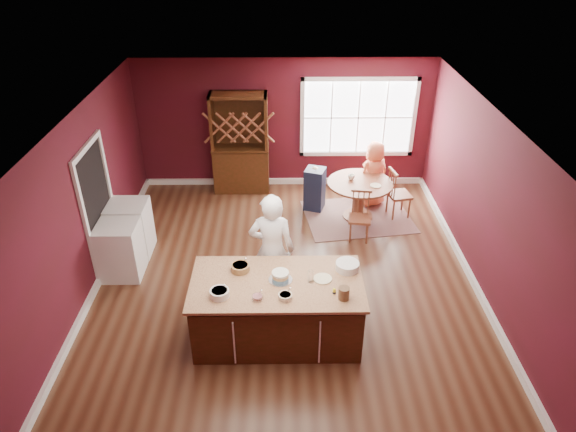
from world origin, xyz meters
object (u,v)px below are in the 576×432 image
object	(u,v)px
layer_cake	(280,276)
seated_woman	(374,174)
high_chair	(315,188)
toddler	(319,171)
dining_table	(359,192)
chair_east	(400,193)
dryer	(130,228)
kitchen_island	(277,310)
hutch	(240,144)
baker	(272,250)
chair_south	(360,217)
chair_north	(368,177)
washer	(120,250)

from	to	relation	value
layer_cake	seated_woman	distance (m)	4.12
high_chair	toddler	distance (m)	0.37
dining_table	chair_east	world-z (taller)	chair_east
chair_east	dryer	size ratio (longest dim) A/B	1.06
dryer	toddler	bearing A→B (deg)	24.07
layer_cake	seated_woman	bearing A→B (deg)	63.56
dining_table	toddler	size ratio (longest dim) A/B	4.72
seated_woman	kitchen_island	bearing A→B (deg)	36.80
layer_cake	toddler	world-z (taller)	layer_cake
high_chair	hutch	xyz separation A→B (m)	(-1.49, 0.83, 0.59)
seated_woman	hutch	xyz separation A→B (m)	(-2.65, 0.66, 0.38)
chair_east	hutch	world-z (taller)	hutch
toddler	dryer	world-z (taller)	same
baker	chair_south	xyz separation A→B (m)	(1.52, 1.68, -0.45)
chair_north	washer	xyz separation A→B (m)	(-4.33, -2.58, 0.00)
layer_cake	chair_east	distance (m)	3.96
dining_table	baker	distance (m)	2.95
chair_east	dryer	distance (m)	4.97
high_chair	seated_woman	bearing A→B (deg)	26.60
washer	chair_east	bearing A→B (deg)	20.64
baker	seated_woman	bearing A→B (deg)	-119.44
toddler	baker	bearing A→B (deg)	-107.15
toddler	dryer	xyz separation A→B (m)	(-3.30, -1.47, -0.34)
high_chair	hutch	world-z (taller)	hutch
layer_cake	chair_north	xyz separation A→B (m)	(1.77, 3.97, -0.53)
layer_cake	toddler	bearing A→B (deg)	78.15
kitchen_island	high_chair	size ratio (longest dim) A/B	2.55
layer_cake	chair_east	xyz separation A→B (m)	(2.26, 3.21, -0.49)
chair_east	chair_south	size ratio (longest dim) A/B	1.08
baker	hutch	xyz separation A→B (m)	(-0.70, 3.62, 0.14)
dining_table	high_chair	bearing A→B (deg)	156.96
chair_north	high_chair	bearing A→B (deg)	-11.64
chair_south	toddler	bearing A→B (deg)	129.38
chair_south	seated_woman	xyz separation A→B (m)	(0.43, 1.28, 0.21)
kitchen_island	high_chair	distance (m)	3.62
baker	washer	bearing A→B (deg)	-11.58
chair_north	high_chair	xyz separation A→B (m)	(-1.11, -0.47, -0.01)
dining_table	chair_east	bearing A→B (deg)	4.05
baker	seated_woman	world-z (taller)	baker
kitchen_island	hutch	bearing A→B (deg)	100.05
hutch	kitchen_island	bearing A→B (deg)	-79.95
chair_east	high_chair	size ratio (longest dim) A/B	1.11
hutch	dryer	xyz separation A→B (m)	(-1.74, -2.30, -0.57)
chair_north	hutch	xyz separation A→B (m)	(-2.59, 0.36, 0.59)
chair_north	dining_table	bearing A→B (deg)	36.41
layer_cake	toddler	size ratio (longest dim) A/B	1.22
chair_east	washer	world-z (taller)	chair_east
chair_north	layer_cake	bearing A→B (deg)	31.49
chair_south	toddler	xyz separation A→B (m)	(-0.66, 1.11, 0.35)
kitchen_island	chair_east	size ratio (longest dim) A/B	2.29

